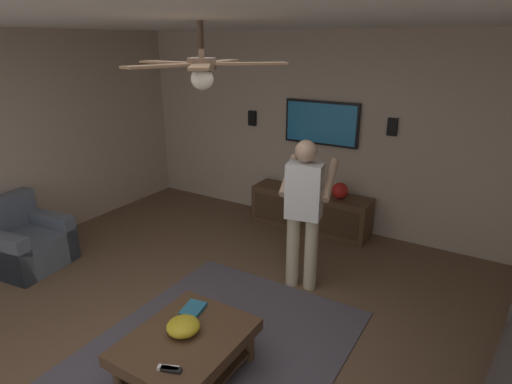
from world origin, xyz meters
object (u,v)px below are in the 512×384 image
object	(u,v)px
bowl	(183,326)
wall_speaker_left	(392,127)
armchair	(24,244)
person_standing	(304,207)
remote_black	(171,370)
vase_round	(340,191)
tv	(321,123)
coffee_table	(187,347)
book	(193,309)
ceiling_fan	(201,68)
media_console	(310,210)
wall_speaker_right	(252,118)
remote_white	(168,368)

from	to	relation	value
bowl	wall_speaker_left	size ratio (longest dim) A/B	1.20
armchair	person_standing	world-z (taller)	person_standing
remote_black	vase_round	xyz separation A→B (m)	(3.44, 0.10, 0.25)
tv	coffee_table	bearing A→B (deg)	6.38
book	ceiling_fan	xyz separation A→B (m)	(0.10, -0.12, 1.95)
armchair	coffee_table	xyz separation A→B (m)	(-0.39, -2.83, 0.02)
person_standing	bowl	distance (m)	1.76
book	vase_round	bearing A→B (deg)	164.40
coffee_table	media_console	world-z (taller)	media_console
vase_round	wall_speaker_right	size ratio (longest dim) A/B	1.00
person_standing	vase_round	bearing A→B (deg)	-6.00
person_standing	vase_round	distance (m)	1.43
remote_black	wall_speaker_right	world-z (taller)	wall_speaker_right
remote_white	wall_speaker_right	size ratio (longest dim) A/B	0.68
bowl	ceiling_fan	world-z (taller)	ceiling_fan
coffee_table	remote_black	distance (m)	0.39
tv	wall_speaker_right	distance (m)	1.13
tv	person_standing	bearing A→B (deg)	18.36
ceiling_fan	armchair	bearing A→B (deg)	89.80
person_standing	book	bearing A→B (deg)	155.83
remote_white	book	world-z (taller)	book
tv	remote_black	xyz separation A→B (m)	(-3.71, -0.53, -1.07)
coffee_table	media_console	xyz separation A→B (m)	(3.13, 0.38, -0.02)
remote_white	wall_speaker_left	xyz separation A→B (m)	(3.72, -0.45, 1.12)
coffee_table	wall_speaker_right	world-z (taller)	wall_speaker_right
media_console	remote_black	xyz separation A→B (m)	(-3.47, -0.53, 0.14)
wall_speaker_left	remote_black	bearing A→B (deg)	173.46
ceiling_fan	wall_speaker_left	bearing A→B (deg)	-11.68
coffee_table	bowl	size ratio (longest dim) A/B	3.80
armchair	bowl	bearing A→B (deg)	-15.29
armchair	person_standing	size ratio (longest dim) A/B	0.56
person_standing	wall_speaker_right	xyz separation A→B (m)	(1.68, 1.68, 0.52)
person_standing	ceiling_fan	xyz separation A→B (m)	(-1.32, 0.22, 1.44)
tv	person_standing	xyz separation A→B (m)	(-1.67, -0.55, -0.55)
coffee_table	person_standing	size ratio (longest dim) A/B	0.61
vase_round	ceiling_fan	xyz separation A→B (m)	(-2.73, 0.09, 1.71)
tv	bowl	xyz separation A→B (m)	(-3.35, -0.34, -1.03)
coffee_table	tv	distance (m)	3.60
bowl	remote_black	distance (m)	0.41
wall_speaker_left	ceiling_fan	bearing A→B (deg)	168.32
remote_white	remote_black	bearing A→B (deg)	158.22
tv	vase_round	size ratio (longest dim) A/B	4.85
person_standing	remote_black	xyz separation A→B (m)	(-2.04, 0.02, -0.52)
book	coffee_table	bearing A→B (deg)	18.06
tv	vase_round	bearing A→B (deg)	58.35
vase_round	coffee_table	bearing A→B (deg)	179.03
remote_black	armchair	bearing A→B (deg)	-33.30
person_standing	book	distance (m)	1.55
wall_speaker_left	wall_speaker_right	xyz separation A→B (m)	(0.00, 2.08, -0.08)
media_console	vase_round	bearing A→B (deg)	86.79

